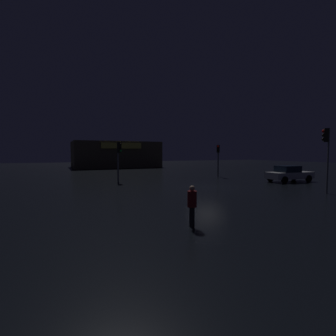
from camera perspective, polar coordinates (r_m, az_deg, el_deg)
The scene contains 7 objects.
ground_plane at distance 20.16m, azimuth 8.94°, elevation -4.32°, with size 120.00×120.00×0.00m, color black.
store_building at distance 49.02m, azimuth -11.95°, elevation 3.06°, with size 15.70×9.60×4.82m.
traffic_signal_main at distance 19.68m, azimuth 32.60°, elevation 4.72°, with size 0.42×0.42×4.36m.
traffic_signal_opposite at distance 28.71m, azimuth 11.45°, elevation 3.03°, with size 0.42×0.43×3.62m.
traffic_signal_cross_left at distance 23.63m, azimuth -11.24°, elevation 3.08°, with size 0.41×0.43×3.69m.
car_near at distance 26.04m, azimuth 26.06°, elevation -1.19°, with size 4.62×2.08×1.52m.
pedestrian at distance 9.20m, azimuth 5.54°, elevation -8.06°, with size 0.39×0.39×1.54m.
Camera 1 is at (-11.06, -16.63, 2.73)m, focal length 26.51 mm.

